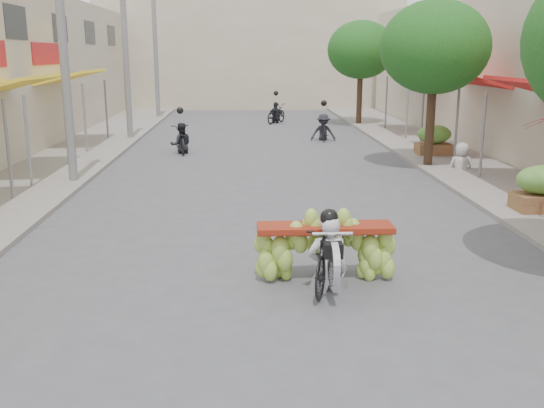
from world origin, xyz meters
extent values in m
cube|color=gray|center=(-7.00, 15.00, 0.06)|extent=(4.00, 60.00, 0.12)
cube|color=gray|center=(7.00, 15.00, 0.06)|extent=(4.00, 60.00, 0.12)
cylinder|color=slate|center=(-6.30, 9.80, 1.27)|extent=(0.08, 0.08, 2.55)
cube|color=yellow|center=(-7.12, 13.00, 2.75)|extent=(1.77, 4.00, 0.53)
cylinder|color=slate|center=(-6.30, 11.20, 1.27)|extent=(0.08, 0.08, 2.55)
cylinder|color=slate|center=(-6.30, 14.80, 1.27)|extent=(0.08, 0.08, 2.55)
cube|color=yellow|center=(-7.12, 19.00, 2.75)|extent=(1.77, 4.00, 0.53)
cylinder|color=slate|center=(-6.30, 17.20, 1.27)|extent=(0.08, 0.08, 2.55)
cylinder|color=slate|center=(-6.30, 20.80, 1.27)|extent=(0.08, 0.08, 2.55)
cube|color=#A9161E|center=(-8.00, 19.00, 3.60)|extent=(0.10, 3.50, 0.80)
cube|color=#1E2328|center=(-8.02, 16.00, 4.60)|extent=(0.08, 2.00, 1.10)
cube|color=#1E2328|center=(-8.02, 21.00, 4.60)|extent=(0.08, 2.00, 1.10)
cube|color=#1E2328|center=(-8.02, 26.00, 4.60)|extent=(0.08, 2.00, 1.10)
cube|color=#1E2328|center=(-8.02, 31.00, 4.60)|extent=(0.08, 2.00, 1.10)
cylinder|color=slate|center=(6.30, 11.90, 1.27)|extent=(0.08, 0.08, 2.55)
cube|color=red|center=(7.12, 16.00, 2.75)|extent=(1.77, 4.20, 0.53)
cylinder|color=slate|center=(6.30, 14.10, 1.27)|extent=(0.08, 0.08, 2.55)
cylinder|color=slate|center=(6.30, 17.90, 1.27)|extent=(0.08, 0.08, 2.55)
cube|color=red|center=(7.12, 22.00, 2.75)|extent=(1.77, 4.20, 0.53)
cylinder|color=slate|center=(6.30, 20.10, 1.27)|extent=(0.08, 0.08, 2.55)
cylinder|color=slate|center=(6.30, 23.90, 1.27)|extent=(0.08, 0.08, 2.55)
cube|color=#C1B298|center=(0.00, 38.00, 3.50)|extent=(20.00, 6.00, 7.00)
cylinder|color=slate|center=(-5.40, 12.00, 4.00)|extent=(0.24, 0.24, 8.00)
cylinder|color=slate|center=(-5.40, 21.00, 4.00)|extent=(0.24, 0.24, 8.00)
cylinder|color=slate|center=(-5.40, 30.00, 4.00)|extent=(0.24, 0.24, 8.00)
cylinder|color=#3A2719|center=(5.40, 14.00, 1.60)|extent=(0.28, 0.28, 3.20)
ellipsoid|color=#1E581A|center=(5.40, 14.00, 3.80)|extent=(3.40, 3.40, 2.90)
cylinder|color=#3A2719|center=(5.40, 26.00, 1.60)|extent=(0.28, 0.28, 3.20)
ellipsoid|color=#1E581A|center=(5.40, 26.00, 3.80)|extent=(3.40, 3.40, 2.90)
cube|color=brown|center=(6.20, 8.00, 0.37)|extent=(1.20, 0.80, 0.50)
ellipsoid|color=#5D9A39|center=(6.20, 8.00, 0.95)|extent=(1.20, 0.88, 0.66)
cube|color=brown|center=(6.20, 16.00, 0.37)|extent=(1.20, 0.80, 0.50)
ellipsoid|color=#5D9A39|center=(6.20, 16.00, 0.95)|extent=(1.20, 0.88, 0.66)
imported|color=black|center=(0.72, 3.84, 0.54)|extent=(1.08, 1.92, 1.09)
cylinder|color=silver|center=(0.72, 3.19, 0.62)|extent=(0.10, 0.66, 0.66)
cube|color=black|center=(0.72, 3.29, 0.80)|extent=(0.28, 0.22, 0.22)
cylinder|color=silver|center=(0.72, 3.39, 1.02)|extent=(0.60, 0.05, 0.05)
cube|color=maroon|center=(0.72, 4.19, 0.88)|extent=(2.18, 0.55, 0.10)
imported|color=silver|center=(0.72, 3.79, 1.20)|extent=(0.65, 0.48, 1.80)
sphere|color=black|center=(0.72, 3.76, 2.07)|extent=(0.28, 0.28, 0.28)
imported|color=silver|center=(6.23, 13.28, 0.93)|extent=(0.82, 0.52, 1.62)
imported|color=black|center=(-2.88, 17.40, 0.49)|extent=(0.95, 1.83, 0.98)
imported|color=black|center=(-2.88, 17.40, 1.12)|extent=(0.86, 0.61, 1.65)
sphere|color=black|center=(-2.88, 17.40, 1.58)|extent=(0.26, 0.26, 0.26)
imported|color=black|center=(2.84, 20.51, 0.50)|extent=(0.57, 1.74, 1.01)
imported|color=black|center=(2.84, 20.51, 1.12)|extent=(1.08, 0.60, 1.65)
sphere|color=black|center=(2.84, 20.51, 1.58)|extent=(0.26, 0.26, 0.26)
imported|color=black|center=(1.19, 27.23, 0.51)|extent=(1.48, 1.90, 1.01)
imported|color=black|center=(1.19, 27.23, 1.12)|extent=(1.11, 0.96, 1.65)
sphere|color=black|center=(1.19, 27.23, 1.58)|extent=(0.26, 0.26, 0.26)
camera|label=1|loc=(-0.58, -5.10, 3.59)|focal=40.00mm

